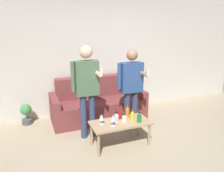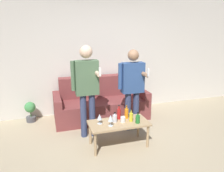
% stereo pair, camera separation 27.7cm
% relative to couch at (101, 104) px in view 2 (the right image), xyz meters
% --- Properties ---
extents(ground_plane, '(16.00, 16.00, 0.00)m').
position_rel_couch_xyz_m(ground_plane, '(0.18, -1.70, -0.32)').
color(ground_plane, tan).
extents(wall_back, '(8.00, 0.06, 2.70)m').
position_rel_couch_xyz_m(wall_back, '(0.18, 0.45, 1.03)').
color(wall_back, silver).
rests_on(wall_back, ground_plane).
extents(couch, '(2.01, 0.83, 0.90)m').
position_rel_couch_xyz_m(couch, '(0.00, 0.00, 0.00)').
color(couch, brown).
rests_on(couch, ground_plane).
extents(coffee_table, '(1.00, 0.49, 0.43)m').
position_rel_couch_xyz_m(coffee_table, '(-0.01, -1.27, 0.06)').
color(coffee_table, tan).
rests_on(coffee_table, ground_plane).
extents(bottle_orange, '(0.07, 0.07, 0.18)m').
position_rel_couch_xyz_m(bottle_orange, '(0.28, -1.39, 0.18)').
color(bottle_orange, '#23752D').
rests_on(bottle_orange, coffee_table).
extents(bottle_green, '(0.08, 0.08, 0.17)m').
position_rel_couch_xyz_m(bottle_green, '(-0.07, -1.24, 0.18)').
color(bottle_green, silver).
rests_on(bottle_green, coffee_table).
extents(bottle_dark, '(0.07, 0.07, 0.25)m').
position_rel_couch_xyz_m(bottle_dark, '(0.03, -1.14, 0.21)').
color(bottle_dark, '#B21E1E').
rests_on(bottle_dark, coffee_table).
extents(bottle_yellow, '(0.07, 0.07, 0.24)m').
position_rel_couch_xyz_m(bottle_yellow, '(0.17, -1.15, 0.20)').
color(bottle_yellow, orange).
rests_on(bottle_yellow, coffee_table).
extents(bottle_red, '(0.06, 0.06, 0.20)m').
position_rel_couch_xyz_m(bottle_red, '(0.20, -1.29, 0.19)').
color(bottle_red, yellow).
rests_on(bottle_red, coffee_table).
extents(wine_glass_near, '(0.08, 0.08, 0.19)m').
position_rel_couch_xyz_m(wine_glass_near, '(-0.18, -1.36, 0.24)').
color(wine_glass_near, silver).
rests_on(wine_glass_near, coffee_table).
extents(wine_glass_far, '(0.08, 0.08, 0.17)m').
position_rel_couch_xyz_m(wine_glass_far, '(-0.33, -1.23, 0.23)').
color(wine_glass_far, silver).
rests_on(wine_glass_far, coffee_table).
extents(cup_on_table, '(0.08, 0.08, 0.09)m').
position_rel_couch_xyz_m(cup_on_table, '(0.06, -1.28, 0.15)').
color(cup_on_table, white).
rests_on(cup_on_table, coffee_table).
extents(person_standing_left, '(0.47, 0.43, 1.67)m').
position_rel_couch_xyz_m(person_standing_left, '(-0.44, -0.78, 0.68)').
color(person_standing_left, navy).
rests_on(person_standing_left, ground_plane).
extents(person_standing_right, '(0.50, 0.41, 1.57)m').
position_rel_couch_xyz_m(person_standing_right, '(0.43, -0.75, 0.60)').
color(person_standing_right, navy).
rests_on(person_standing_right, ground_plane).
extents(potted_plant, '(0.23, 0.23, 0.43)m').
position_rel_couch_xyz_m(potted_plant, '(-1.49, 0.22, -0.07)').
color(potted_plant, '#4C4C51').
rests_on(potted_plant, ground_plane).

